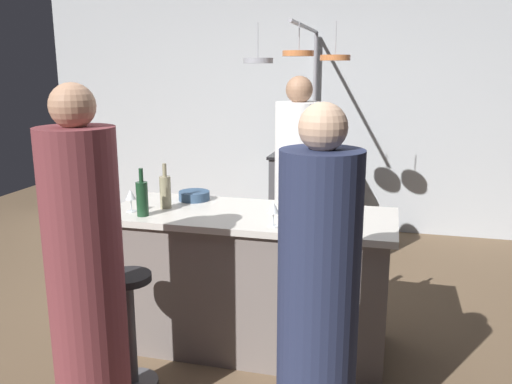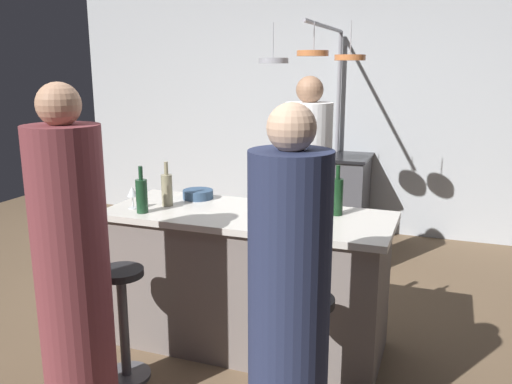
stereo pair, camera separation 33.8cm
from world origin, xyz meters
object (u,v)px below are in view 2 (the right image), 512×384
object	(u,v)px
wine_bottle_white	(167,189)
mixing_bowl_blue	(198,194)
wine_bottle_green	(142,195)
chef	(307,195)
guest_right	(289,312)
wine_glass_near_left_guest	(132,193)
pepper_mill	(309,192)
guest_left	(73,271)
mixing_bowl_steel	(312,209)
wine_bottle_red	(337,196)
stove_range	(330,196)
wine_glass_near_right_guest	(265,209)
wine_glass_by_chef	(283,204)
bar_stool_right	(307,354)
bar_stool_left	(123,319)

from	to	relation	value
wine_bottle_white	mixing_bowl_blue	xyz separation A→B (m)	(0.10, 0.24, -0.08)
wine_bottle_green	chef	bearing A→B (deg)	57.97
guest_right	wine_glass_near_left_guest	world-z (taller)	guest_right
guest_right	pepper_mill	bearing A→B (deg)	100.92
guest_left	mixing_bowl_steel	world-z (taller)	guest_left
wine_bottle_red	pepper_mill	bearing A→B (deg)	154.33
wine_bottle_red	wine_glass_near_left_guest	world-z (taller)	wine_bottle_red
guest_right	pepper_mill	size ratio (longest dim) A/B	7.89
stove_range	wine_glass_near_right_guest	size ratio (longest dim) A/B	6.10
mixing_bowl_blue	wine_bottle_green	bearing A→B (deg)	-109.92
wine_bottle_red	wine_bottle_green	size ratio (longest dim) A/B	1.05
wine_glass_by_chef	wine_bottle_green	bearing A→B (deg)	-172.64
stove_range	pepper_mill	world-z (taller)	pepper_mill
guest_left	wine_bottle_green	size ratio (longest dim) A/B	5.83
guest_left	wine_glass_near_right_guest	size ratio (longest dim) A/B	11.81
stove_range	chef	distance (m)	1.53
stove_range	wine_glass_near_left_guest	xyz separation A→B (m)	(-0.73, -2.61, 0.56)
wine_bottle_green	mixing_bowl_blue	size ratio (longest dim) A/B	1.41
bar_stool_right	chef	bearing A→B (deg)	105.16
guest_right	wine_glass_by_chef	xyz separation A→B (m)	(-0.30, 0.87, 0.24)
mixing_bowl_blue	bar_stool_left	bearing A→B (deg)	-95.02
bar_stool_left	wine_glass_near_left_guest	size ratio (longest dim) A/B	4.66
guest_left	pepper_mill	xyz separation A→B (m)	(0.88, 1.22, 0.21)
stove_range	wine_bottle_white	distance (m)	2.59
wine_glass_by_chef	wine_glass_near_right_guest	bearing A→B (deg)	-114.46
guest_left	wine_glass_near_left_guest	bearing A→B (deg)	102.22
wine_bottle_green	wine_glass_by_chef	xyz separation A→B (m)	(0.89, 0.11, -0.01)
bar_stool_right	wine_bottle_green	size ratio (longest dim) A/B	2.30
guest_left	mixing_bowl_steel	xyz separation A→B (m)	(0.95, 1.05, 0.14)
wine_bottle_white	wine_bottle_green	distance (m)	0.22
mixing_bowl_steel	wine_bottle_green	bearing A→B (deg)	-163.72
stove_range	wine_bottle_green	distance (m)	2.80
chef	wine_glass_by_chef	world-z (taller)	chef
wine_glass_near_right_guest	wine_bottle_green	bearing A→B (deg)	178.40
stove_range	bar_stool_left	bearing A→B (deg)	-99.81
guest_left	wine_glass_near_left_guest	distance (m)	0.86
stove_range	wine_glass_near_left_guest	distance (m)	2.77
bar_stool_right	guest_right	world-z (taller)	guest_right
chef	guest_left	world-z (taller)	chef
stove_range	chef	xyz separation A→B (m)	(0.13, -1.48, 0.35)
stove_range	guest_right	xyz separation A→B (m)	(0.56, -3.43, 0.32)
chef	wine_bottle_red	world-z (taller)	chef
guest_left	wine_bottle_green	distance (m)	0.79
wine_bottle_white	wine_glass_near_left_guest	size ratio (longest dim) A/B	2.01
wine_glass_near_right_guest	bar_stool_right	bearing A→B (deg)	-46.15
wine_bottle_green	mixing_bowl_steel	bearing A→B (deg)	16.28
wine_bottle_red	mixing_bowl_steel	size ratio (longest dim) A/B	1.78
wine_bottle_red	wine_bottle_white	bearing A→B (deg)	-171.48
bar_stool_right	guest_right	xyz separation A→B (m)	(0.00, -0.36, 0.39)
pepper_mill	bar_stool_left	bearing A→B (deg)	-134.96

